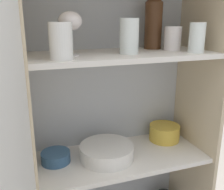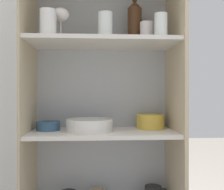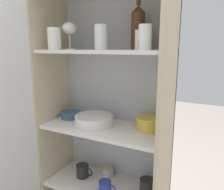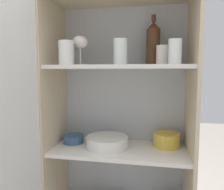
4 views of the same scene
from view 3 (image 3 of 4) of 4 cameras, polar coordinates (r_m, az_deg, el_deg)
The scene contains 20 objects.
cupboard_back_panel at distance 1.49m, azimuth 1.07°, elevation -4.31°, with size 0.78×0.02×1.53m, color #B2B7BC.
cupboard_side_left at distance 1.56m, azimuth -14.56°, elevation -3.98°, with size 0.02×0.36×1.53m, color #CCB793.
cupboard_side_right at distance 1.22m, azimuth 13.91°, elevation -8.58°, with size 0.02×0.36×1.53m, color #CCB793.
shelf_board_lower at distance 1.56m, azimuth -2.03°, elevation -22.67°, with size 0.74×0.33×0.02m, color silver.
shelf_board_middle at distance 1.37m, azimuth -2.16°, elevation -8.65°, with size 0.74×0.33×0.02m, color silver.
shelf_board_upper at distance 1.28m, azimuth -2.33°, elevation 11.29°, with size 0.74×0.33×0.02m, color silver.
cupboard_door at distance 1.36m, azimuth -26.72°, elevation -7.30°, with size 0.11×0.38×1.53m.
tumbler_glass_0 at distance 1.24m, azimuth -2.84°, elevation 14.84°, with size 0.07×0.07×0.13m.
tumbler_glass_1 at distance 1.07m, azimuth 8.64°, elevation 14.68°, with size 0.06×0.06×0.12m.
tumbler_glass_2 at distance 1.34m, azimuth -14.80°, elevation 14.01°, with size 0.08×0.08×0.12m.
tumbler_glass_3 at distance 1.18m, azimuth 7.81°, elevation 14.04°, with size 0.07×0.07×0.10m.
wine_glass_0 at distance 1.37m, azimuth -11.10°, elevation 16.53°, with size 0.09×0.09×0.16m.
wine_bottle at distance 1.28m, azimuth 6.80°, elevation 17.11°, with size 0.08×0.08×0.28m.
plate_stack_white at distance 1.38m, azimuth -4.70°, elevation -6.56°, with size 0.24×0.24×0.06m.
mixing_bowl_large at distance 1.32m, azimuth 9.72°, elevation -7.20°, with size 0.15×0.15×0.08m.
serving_bowl_small at distance 1.54m, azimuth -10.87°, elevation -5.01°, with size 0.13×0.13×0.05m.
coffee_mug_primary at distance 1.46m, azimuth -1.76°, elevation -22.96°, with size 0.11×0.08×0.08m.
coffee_mug_extra_1 at distance 1.62m, azimuth -7.63°, elevation -19.00°, with size 0.12×0.09×0.09m.
coffee_mug_extra_2 at distance 1.47m, azimuth 9.25°, elevation -22.44°, with size 0.13×0.09×0.09m.
storage_jar at distance 1.61m, azimuth -1.14°, elevation -19.40°, with size 0.08×0.08×0.07m.
Camera 3 is at (0.62, -0.95, 1.19)m, focal length 35.00 mm.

